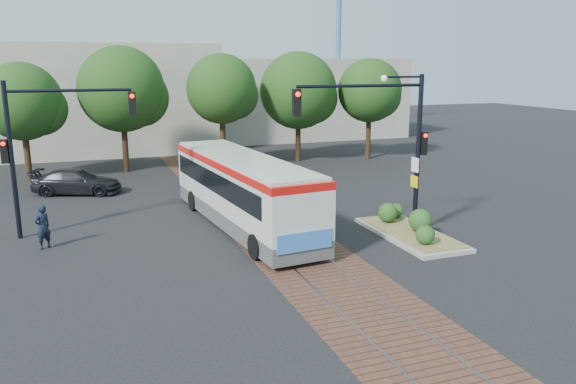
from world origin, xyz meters
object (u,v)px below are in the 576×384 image
at_px(signal_pole_left, 42,137).
at_px(parked_car, 77,181).
at_px(signal_pole_main, 391,131).
at_px(officer, 43,227).
at_px(traffic_island, 409,227).
at_px(city_bus, 242,188).

bearing_deg(signal_pole_left, parked_car, 82.39).
height_order(signal_pole_main, parked_car, signal_pole_main).
bearing_deg(signal_pole_main, officer, 165.85).
height_order(traffic_island, signal_pole_left, signal_pole_left).
bearing_deg(officer, signal_pole_main, 128.99).
distance_m(city_bus, signal_pole_main, 6.41).
height_order(signal_pole_left, parked_car, signal_pole_left).
height_order(traffic_island, parked_car, parked_car).
bearing_deg(parked_car, officer, -168.32).
xyz_separation_m(city_bus, officer, (-7.58, -0.25, -0.82)).
bearing_deg(city_bus, parked_car, 120.48).
xyz_separation_m(traffic_island, signal_pole_left, (-13.19, 4.89, 3.54)).
distance_m(traffic_island, signal_pole_left, 14.50).
height_order(traffic_island, officer, officer).
height_order(traffic_island, signal_pole_main, signal_pole_main).
bearing_deg(signal_pole_main, signal_pole_left, 158.55).
xyz_separation_m(signal_pole_main, signal_pole_left, (-12.23, 4.80, -0.29)).
distance_m(signal_pole_left, officer, 3.48).
bearing_deg(signal_pole_left, traffic_island, -20.36).
bearing_deg(signal_pole_left, signal_pole_main, -21.45).
relative_size(city_bus, signal_pole_left, 1.86).
relative_size(traffic_island, signal_pole_left, 0.87).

